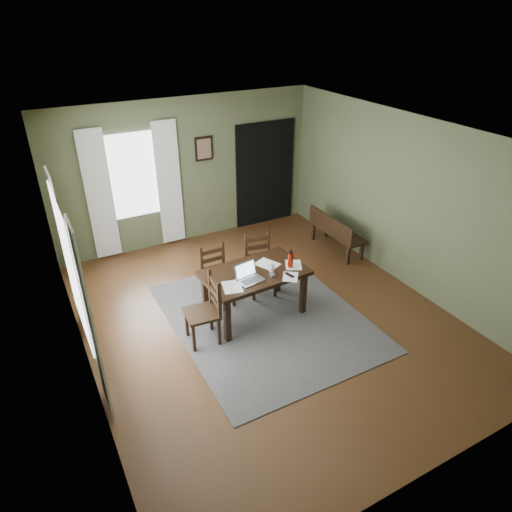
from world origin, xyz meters
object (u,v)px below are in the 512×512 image
chair_end (205,311)px  bench (335,230)px  dining_table (254,277)px  laptop (248,275)px  water_bottle (291,260)px  chair_back_left (217,277)px  chair_back_right (260,265)px

chair_end → bench: chair_end is taller
dining_table → chair_end: chair_end is taller
laptop → water_bottle: (0.69, 0.01, 0.06)m
chair_back_left → laptop: laptop is taller
chair_back_left → chair_back_right: (0.73, -0.03, 0.02)m
chair_end → chair_back_left: 0.90m
chair_back_left → bench: (2.62, 0.53, -0.04)m
chair_end → laptop: chair_end is taller
dining_table → laptop: 0.27m
dining_table → laptop: laptop is taller
laptop → dining_table: bearing=30.7°
dining_table → water_bottle: bearing=-18.1°
dining_table → water_bottle: water_bottle is taller
chair_back_right → bench: bearing=27.1°
chair_back_left → water_bottle: water_bottle is taller
dining_table → bench: (2.26, 1.07, -0.23)m
chair_end → bench: bearing=117.8°
bench → water_bottle: (-1.74, -1.21, 0.44)m
chair_back_right → laptop: 0.91m
chair_back_left → dining_table: bearing=-56.8°
laptop → chair_end: bearing=176.0°
dining_table → chair_end: (-0.86, -0.21, -0.16)m
chair_back_right → laptop: chair_back_right is taller
water_bottle → dining_table: bearing=165.0°
chair_back_left → water_bottle: 1.18m
chair_back_left → water_bottle: (0.88, -0.67, 0.40)m
bench → water_bottle: 2.16m
laptop → water_bottle: water_bottle is taller
water_bottle → chair_end: bearing=-176.9°
bench → chair_end: bearing=112.3°
bench → laptop: bearing=116.5°
chair_end → dining_table: bearing=109.4°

